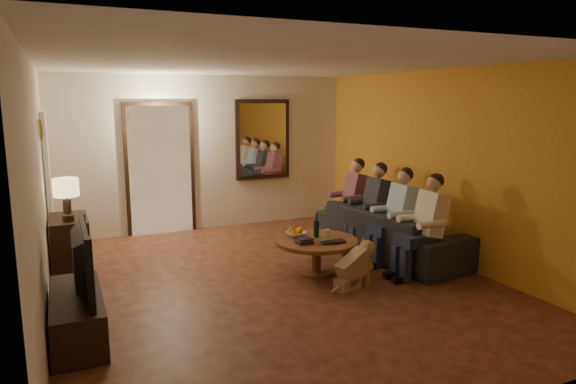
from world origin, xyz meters
name	(u,v)px	position (x,y,z in m)	size (l,w,h in m)	color
floor	(276,283)	(0.00, 0.00, 0.00)	(5.00, 6.00, 0.01)	#3E1B10
ceiling	(275,63)	(0.00, 0.00, 2.60)	(5.00, 6.00, 0.01)	white
back_wall	(207,153)	(0.00, 3.00, 1.30)	(5.00, 0.02, 2.60)	beige
front_wall	(454,240)	(0.00, -3.00, 1.30)	(5.00, 0.02, 2.60)	beige
left_wall	(39,193)	(-2.50, 0.00, 1.30)	(0.02, 6.00, 2.60)	beige
right_wall	(444,166)	(2.50, 0.00, 1.30)	(0.02, 6.00, 2.60)	beige
orange_accent	(443,166)	(2.49, 0.00, 1.30)	(0.01, 6.00, 2.60)	orange
kitchen_doorway	(160,170)	(-0.80, 2.98, 1.05)	(1.00, 0.06, 2.10)	#FFE0A5
door_trim	(160,170)	(-0.80, 2.97, 1.05)	(1.12, 0.04, 2.22)	black
fridge_glimpse	(176,178)	(-0.55, 2.98, 0.90)	(0.45, 0.03, 1.70)	silver
mirror_frame	(263,140)	(1.00, 2.96, 1.50)	(1.00, 0.05, 1.40)	black
mirror_glass	(263,140)	(1.00, 2.93, 1.50)	(0.86, 0.02, 1.26)	white
white_door	(49,185)	(-2.46, 2.30, 1.02)	(0.06, 0.85, 2.04)	white
framed_art	(41,129)	(-2.47, 1.30, 1.85)	(0.03, 0.28, 0.24)	#B28C33
art_canvas	(42,129)	(-2.46, 1.30, 1.85)	(0.01, 0.22, 0.18)	brown
dresser	(70,246)	(-2.25, 1.38, 0.37)	(0.45, 0.83, 0.73)	black
table_lamp	(67,200)	(-2.25, 1.16, 1.00)	(0.30, 0.30, 0.54)	beige
flower_vase	(66,197)	(-2.25, 1.60, 0.95)	(0.14, 0.14, 0.44)	red
tv_stand	(77,316)	(-2.25, -0.60, 0.21)	(0.45, 1.28, 0.43)	black
tv	(73,261)	(-2.25, -0.60, 0.75)	(0.15, 1.13, 0.65)	black
sofa	(390,232)	(1.91, 0.36, 0.35)	(0.93, 2.38, 0.69)	black
person_a	(426,230)	(1.81, -0.54, 0.60)	(0.60, 0.40, 1.20)	tan
person_b	(397,219)	(1.81, 0.06, 0.60)	(0.60, 0.40, 1.20)	tan
person_c	(373,211)	(1.81, 0.66, 0.60)	(0.60, 0.40, 1.20)	tan
person_d	(351,203)	(1.81, 1.26, 0.60)	(0.60, 0.40, 1.20)	tan
dog	(354,265)	(0.78, -0.53, 0.28)	(0.56, 0.24, 0.56)	#A37B4B
coffee_table	(316,256)	(0.60, 0.10, 0.23)	(1.06, 1.06, 0.45)	brown
bowl	(296,234)	(0.42, 0.32, 0.48)	(0.26, 0.26, 0.06)	white
oranges	(296,229)	(0.42, 0.32, 0.55)	(0.20, 0.20, 0.08)	orange
wine_bottle	(316,225)	(0.65, 0.20, 0.60)	(0.07, 0.07, 0.31)	black
wine_glass	(327,233)	(0.78, 0.15, 0.50)	(0.06, 0.06, 0.10)	silver
book_stack	(304,241)	(0.38, 0.00, 0.48)	(0.20, 0.15, 0.07)	black
laptop	(334,243)	(0.70, -0.18, 0.46)	(0.33, 0.21, 0.03)	black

